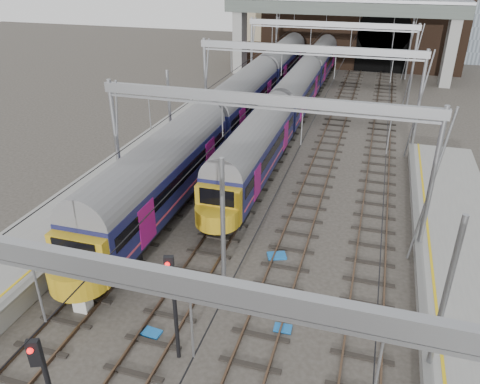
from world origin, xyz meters
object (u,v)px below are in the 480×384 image
(train_second, at_px, (241,100))
(signal_near_centre, at_px, (173,296))
(signal_near_left, at_px, (47,384))
(train_main, at_px, (309,75))
(relay_cabinet, at_px, (82,297))

(train_second, bearing_deg, signal_near_centre, -78.62)
(signal_near_left, relative_size, signal_near_centre, 1.00)
(train_main, relative_size, relay_cabinet, 44.49)
(train_main, xyz_separation_m, relay_cabinet, (-3.75, -36.58, -1.68))
(train_main, distance_m, signal_near_centre, 37.96)
(train_second, height_order, signal_near_left, train_second)
(train_second, relative_size, signal_near_left, 10.32)
(train_main, relative_size, signal_near_left, 12.52)
(train_main, height_order, relay_cabinet, train_main)
(train_main, distance_m, train_second, 12.41)
(train_main, height_order, signal_near_left, signal_near_left)
(train_main, relative_size, train_second, 1.21)
(signal_near_centre, bearing_deg, train_second, 84.32)
(signal_near_left, distance_m, relay_cabinet, 7.07)
(signal_near_left, bearing_deg, train_main, 66.82)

